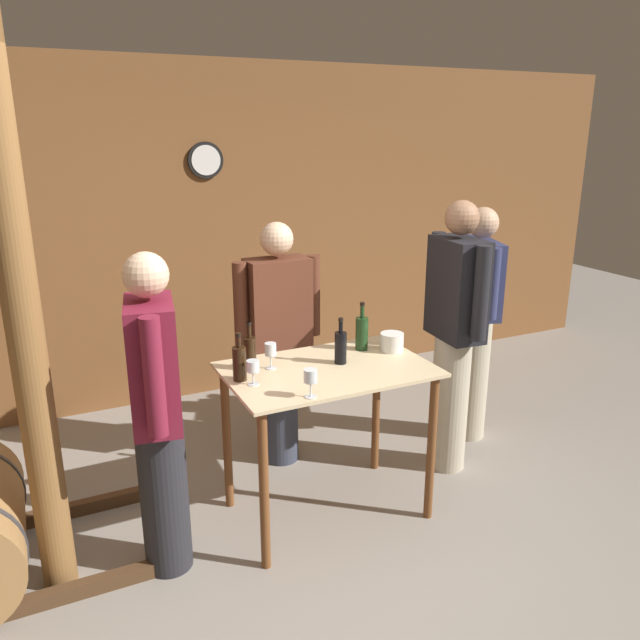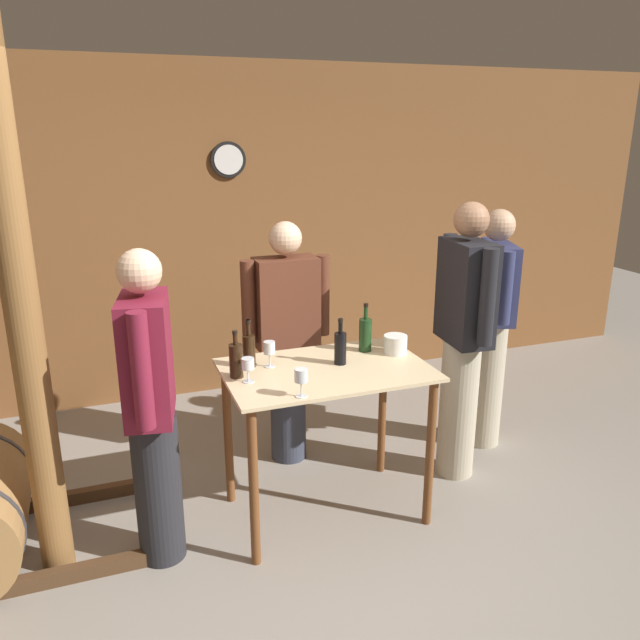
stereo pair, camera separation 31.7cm
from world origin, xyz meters
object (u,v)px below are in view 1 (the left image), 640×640
object	(u,v)px
wine_bottle_far_left	(239,362)
person_visitor_near_door	(157,412)
wine_glass_near_left	(253,367)
ice_bucket	(392,342)
wine_glass_near_right	(310,377)
person_visitor_with_scarf	(476,320)
wine_bottle_left	(250,352)
wooden_post	(24,327)
wine_glass_near_center	(270,350)
person_visitor_bearded	(454,333)
wine_bottle_center	(341,346)
person_host	(279,340)
wine_bottle_right	(362,332)

from	to	relation	value
wine_bottle_far_left	person_visitor_near_door	world-z (taller)	person_visitor_near_door
wine_glass_near_left	ice_bucket	xyz separation A→B (m)	(0.92, 0.13, -0.04)
wine_glass_near_right	person_visitor_with_scarf	distance (m)	1.78
wine_bottle_left	wine_bottle_far_left	bearing A→B (deg)	-129.10
wooden_post	wine_bottle_far_left	bearing A→B (deg)	1.22
wine_glass_near_center	person_visitor_bearded	distance (m)	1.24
wine_glass_near_right	person_visitor_near_door	world-z (taller)	person_visitor_near_door
person_visitor_with_scarf	wine_bottle_far_left	bearing A→B (deg)	-168.72
wine_bottle_far_left	person_visitor_with_scarf	xyz separation A→B (m)	(1.86, 0.37, -0.12)
wine_bottle_center	ice_bucket	size ratio (longest dim) A/B	1.92
wine_glass_near_center	person_host	size ratio (longest dim) A/B	0.09
wine_glass_near_right	person_visitor_with_scarf	world-z (taller)	person_visitor_with_scarf
wine_bottle_far_left	wine_glass_near_right	distance (m)	0.43
wine_bottle_left	wine_glass_near_left	size ratio (longest dim) A/B	2.06
wine_glass_near_center	wooden_post	bearing A→B (deg)	-174.98
ice_bucket	person_host	size ratio (longest dim) A/B	0.08
ice_bucket	person_host	bearing A→B (deg)	128.05
ice_bucket	person_visitor_with_scarf	size ratio (longest dim) A/B	0.08
person_host	wine_bottle_center	bearing A→B (deg)	-80.52
wine_bottle_right	person_visitor_bearded	bearing A→B (deg)	-5.37
wine_bottle_center	person_visitor_bearded	xyz separation A→B (m)	(0.86, 0.09, -0.07)
wine_bottle_center	wine_glass_near_center	bearing A→B (deg)	166.50
wooden_post	wine_bottle_right	world-z (taller)	wooden_post
wine_bottle_left	person_visitor_bearded	size ratio (longest dim) A/B	0.15
wine_bottle_far_left	person_visitor_bearded	xyz separation A→B (m)	(1.45, 0.08, -0.07)
wooden_post	wine_glass_near_center	world-z (taller)	wooden_post
wine_bottle_center	wine_bottle_right	size ratio (longest dim) A/B	0.91
wine_bottle_right	wine_glass_near_right	bearing A→B (deg)	-138.65
wooden_post	person_host	size ratio (longest dim) A/B	1.65
wine_bottle_center	wine_glass_near_left	bearing A→B (deg)	-171.74
wine_glass_near_left	person_visitor_bearded	world-z (taller)	person_visitor_bearded
wine_bottle_right	person_visitor_bearded	size ratio (longest dim) A/B	0.16
wine_bottle_right	person_visitor_near_door	bearing A→B (deg)	-168.52
wine_bottle_left	wine_glass_near_right	world-z (taller)	wine_bottle_left
wine_bottle_left	wine_glass_near_center	xyz separation A→B (m)	(0.11, -0.04, 0.01)
wine_bottle_left	wine_glass_near_right	distance (m)	0.50
person_host	person_visitor_bearded	xyz separation A→B (m)	(0.97, -0.57, 0.08)
person_host	person_visitor_near_door	size ratio (longest dim) A/B	0.98
wooden_post	person_visitor_with_scarf	world-z (taller)	wooden_post
ice_bucket	person_host	xyz separation A→B (m)	(-0.48, 0.61, -0.11)
wine_glass_near_center	person_visitor_bearded	world-z (taller)	person_visitor_bearded
wooden_post	person_host	bearing A→B (deg)	24.69
wooden_post	ice_bucket	xyz separation A→B (m)	(1.94, 0.06, -0.38)
wine_glass_near_center	person_visitor_bearded	xyz separation A→B (m)	(1.24, -0.00, -0.08)
wine_glass_near_center	person_visitor_with_scarf	world-z (taller)	person_visitor_with_scarf
wine_bottle_left	person_host	xyz separation A→B (m)	(0.38, 0.53, -0.15)
person_visitor_with_scarf	wooden_post	bearing A→B (deg)	-172.15
wooden_post	wine_bottle_right	bearing A→B (deg)	5.12
wine_bottle_center	person_visitor_bearded	bearing A→B (deg)	5.89
wine_bottle_left	person_visitor_near_door	distance (m)	0.63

